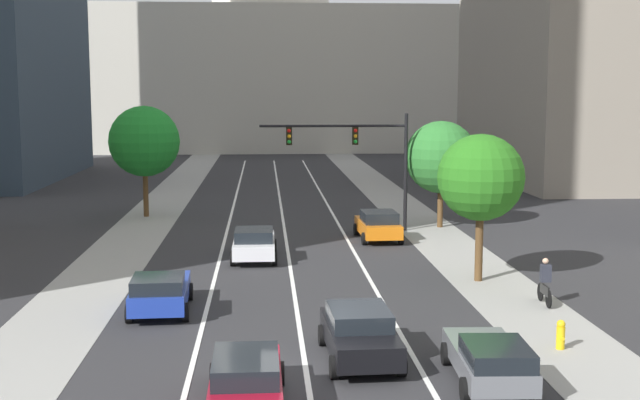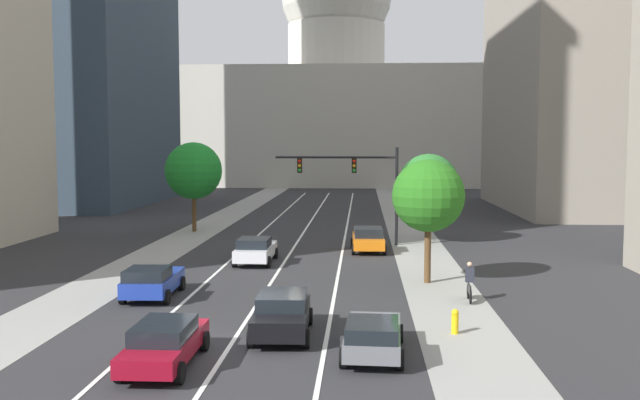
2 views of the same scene
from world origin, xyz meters
name	(u,v)px [view 1 (image 1 of 2)]	position (x,y,z in m)	size (l,w,h in m)	color
ground_plane	(279,194)	(0.00, 40.00, 0.00)	(400.00, 400.00, 0.00)	#2B2B2D
sidewalk_left	(163,204)	(-8.09, 35.00, 0.01)	(3.40, 130.00, 0.01)	gray
sidewalk_right	(396,202)	(8.09, 35.00, 0.01)	(3.40, 130.00, 0.01)	gray
lane_stripe_left	(228,227)	(-3.19, 25.00, 0.01)	(0.16, 90.00, 0.01)	white
lane_stripe_center	(284,226)	(0.00, 25.00, 0.01)	(0.16, 90.00, 0.01)	white
lane_stripe_right	(339,225)	(3.19, 25.00, 0.01)	(0.16, 90.00, 0.01)	white
capitol_building	(271,45)	(0.00, 94.31, 14.01)	(46.61, 29.67, 41.72)	beige
car_white	(254,243)	(-1.60, 15.64, 0.77)	(2.11, 4.55, 1.49)	silver
car_orange	(378,225)	(4.80, 20.20, 0.80)	(2.21, 4.23, 1.55)	orange
car_black	(360,333)	(1.60, 1.06, 0.79)	(2.19, 4.43, 1.50)	black
car_crimson	(246,381)	(-1.60, -2.52, 0.73)	(1.96, 4.69, 1.38)	maroon
car_blue	(160,291)	(-4.78, 6.63, 0.76)	(2.22, 4.32, 1.45)	#1E389E
car_gray	(490,359)	(4.78, -1.28, 0.72)	(2.11, 4.30, 1.35)	slate
traffic_signal_mast	(359,149)	(4.10, 23.00, 4.59)	(8.13, 0.39, 6.50)	black
fire_hydrant	(561,334)	(7.74, 1.59, 0.46)	(0.26, 0.35, 0.91)	yellow
cyclist	(545,282)	(9.03, 6.75, 0.85)	(0.37, 1.70, 1.72)	black
street_tree_mid_left	(144,141)	(-8.41, 29.24, 4.65)	(4.33, 4.33, 6.83)	#51381E
street_tree_far_right	(441,157)	(8.87, 24.00, 4.00)	(4.09, 4.09, 6.06)	#51381E
street_tree_mid_right	(481,178)	(7.60, 10.65, 4.24)	(3.52, 3.52, 6.02)	#51381E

